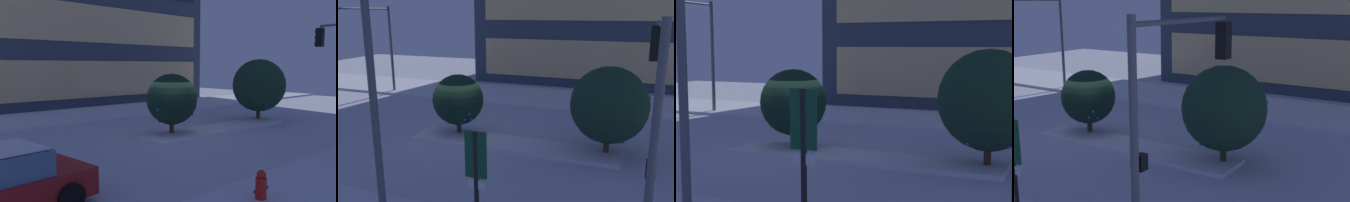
# 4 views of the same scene
# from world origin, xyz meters

# --- Properties ---
(ground) EXTENTS (52.00, 52.00, 0.00)m
(ground) POSITION_xyz_m (0.00, 0.00, 0.00)
(ground) COLOR silver
(curb_strip_far) EXTENTS (52.00, 5.20, 0.14)m
(curb_strip_far) POSITION_xyz_m (0.00, 8.60, 0.07)
(curb_strip_far) COLOR silver
(curb_strip_far) RESTS_ON ground
(median_strip) EXTENTS (9.00, 1.80, 0.14)m
(median_strip) POSITION_xyz_m (2.79, -0.42, 0.07)
(median_strip) COLOR silver
(median_strip) RESTS_ON ground
(traffic_light_corner_far_left) EXTENTS (0.32, 5.56, 6.00)m
(traffic_light_corner_far_left) POSITION_xyz_m (-8.73, 4.55, 4.27)
(traffic_light_corner_far_left) COLOR #565960
(traffic_light_corner_far_left) RESTS_ON ground
(parking_info_sign) EXTENTS (0.55, 0.12, 2.89)m
(parking_info_sign) POSITION_xyz_m (4.18, -6.92, 1.84)
(parking_info_sign) COLOR black
(parking_info_sign) RESTS_ON ground
(decorated_tree_median) EXTENTS (3.02, 3.02, 3.59)m
(decorated_tree_median) POSITION_xyz_m (6.68, -0.05, 2.08)
(decorated_tree_median) COLOR #473323
(decorated_tree_median) RESTS_ON ground
(decorated_tree_left_of_median) EXTENTS (2.33, 2.33, 2.86)m
(decorated_tree_left_of_median) POSITION_xyz_m (0.00, 0.10, 1.69)
(decorated_tree_left_of_median) COLOR #473323
(decorated_tree_left_of_median) RESTS_ON ground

